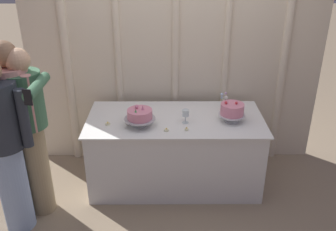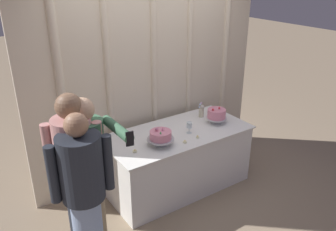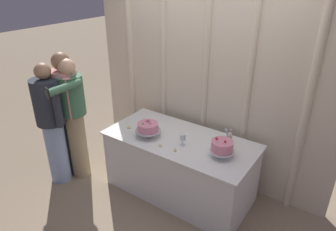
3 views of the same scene
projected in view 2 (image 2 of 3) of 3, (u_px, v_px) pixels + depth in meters
name	position (u px, v px, depth m)	size (l,w,h in m)	color
ground_plane	(181.00, 189.00, 4.39)	(24.00, 24.00, 0.00)	gray
draped_curtain	(152.00, 67.00, 4.29)	(3.22, 0.16, 2.74)	beige
cake_table	(177.00, 159.00, 4.31)	(1.77, 0.85, 0.76)	white
cake_display_nearleft	(161.00, 136.00, 3.81)	(0.30, 0.30, 0.21)	#B2B2B7
cake_display_nearright	(217.00, 114.00, 4.35)	(0.26, 0.26, 0.21)	silver
wine_glass	(189.00, 125.00, 4.09)	(0.07, 0.07, 0.14)	silver
flower_vase	(201.00, 111.00, 4.53)	(0.09, 0.07, 0.20)	beige
tealight_far_left	(135.00, 151.00, 3.71)	(0.05, 0.05, 0.03)	beige
tealight_near_left	(185.00, 142.00, 3.90)	(0.05, 0.05, 0.03)	beige
tealight_near_right	(197.00, 137.00, 4.01)	(0.04, 0.04, 0.03)	beige
guest_man_dark_suit	(77.00, 174.00, 3.03)	(0.45, 0.44, 1.67)	#282D38
guest_girl_blue_dress	(89.00, 174.00, 3.09)	(0.49, 0.61, 1.61)	#9E8966
guest_man_pink_jacket	(84.00, 194.00, 2.86)	(0.52, 0.41, 1.59)	#93ADD6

